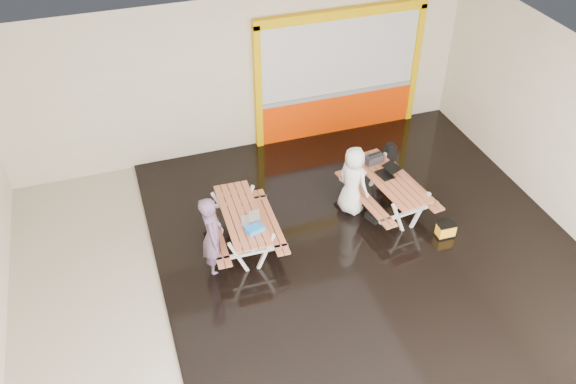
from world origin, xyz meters
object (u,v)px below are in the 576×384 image
object	(u,v)px
blue_pouch	(254,229)
backpack	(389,153)
laptop_left	(250,219)
dark_case	(377,215)
laptop_right	(387,172)
toolbox	(374,159)
person_right	(353,180)
person_left	(212,236)
picnic_table_right	(388,185)
picnic_table_left	(242,221)
fluke_bag	(446,230)

from	to	relation	value
blue_pouch	backpack	bearing A→B (deg)	23.99
laptop_left	dark_case	size ratio (longest dim) A/B	0.98
laptop_right	toolbox	xyz separation A→B (m)	(-0.08, 0.44, 0.03)
person_right	toolbox	bearing A→B (deg)	-78.11
blue_pouch	laptop_right	bearing A→B (deg)	14.38
person_left	blue_pouch	bearing A→B (deg)	-83.30
picnic_table_right	laptop_right	size ratio (longest dim) A/B	4.48
picnic_table_right	person_right	distance (m)	0.75
picnic_table_left	picnic_table_right	distance (m)	2.96
picnic_table_right	laptop_left	xyz separation A→B (m)	(-2.87, -0.34, 0.21)
person_right	backpack	world-z (taller)	person_right
laptop_left	toolbox	world-z (taller)	toolbox
laptop_left	blue_pouch	size ratio (longest dim) A/B	1.28
picnic_table_left	backpack	distance (m)	3.51
toolbox	dark_case	bearing A→B (deg)	-106.85
picnic_table_right	toolbox	distance (m)	0.62
toolbox	dark_case	size ratio (longest dim) A/B	1.05
blue_pouch	fluke_bag	bearing A→B (deg)	-8.20
picnic_table_right	dark_case	size ratio (longest dim) A/B	5.39
person_left	laptop_left	world-z (taller)	person_left
laptop_left	blue_pouch	distance (m)	0.28
laptop_left	blue_pouch	bearing A→B (deg)	-88.97
laptop_right	toolbox	distance (m)	0.45
person_right	laptop_left	size ratio (longest dim) A/B	3.80
picnic_table_right	blue_pouch	xyz separation A→B (m)	(-2.87, -0.62, 0.21)
person_left	laptop_right	xyz separation A→B (m)	(3.60, 0.68, 0.03)
dark_case	fluke_bag	world-z (taller)	fluke_bag
laptop_right	person_right	bearing A→B (deg)	-179.03
picnic_table_left	person_right	world-z (taller)	person_right
laptop_left	laptop_right	distance (m)	2.91
dark_case	backpack	bearing A→B (deg)	56.07
picnic_table_left	laptop_left	size ratio (longest dim) A/B	5.07
person_right	person_left	bearing A→B (deg)	79.81
picnic_table_right	person_right	bearing A→B (deg)	171.59
laptop_right	toolbox	size ratio (longest dim) A/B	1.14
picnic_table_left	toolbox	size ratio (longest dim) A/B	4.72
picnic_table_left	picnic_table_right	size ratio (longest dim) A/B	0.92
person_right	blue_pouch	xyz separation A→B (m)	(-2.15, -0.72, -0.01)
laptop_left	backpack	distance (m)	3.50
person_right	blue_pouch	world-z (taller)	person_right
picnic_table_left	person_left	bearing A→B (deg)	-144.49
person_left	laptop_left	xyz separation A→B (m)	(0.72, 0.22, 0.01)
laptop_left	picnic_table_right	bearing A→B (deg)	6.74
picnic_table_right	dark_case	world-z (taller)	picnic_table_right
picnic_table_left	picnic_table_right	xyz separation A→B (m)	(2.96, 0.11, 0.01)
dark_case	person_left	bearing A→B (deg)	-174.47
person_right	toolbox	size ratio (longest dim) A/B	3.54
picnic_table_right	laptop_right	world-z (taller)	laptop_right
blue_pouch	dark_case	world-z (taller)	blue_pouch
picnic_table_right	toolbox	bearing A→B (deg)	97.29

